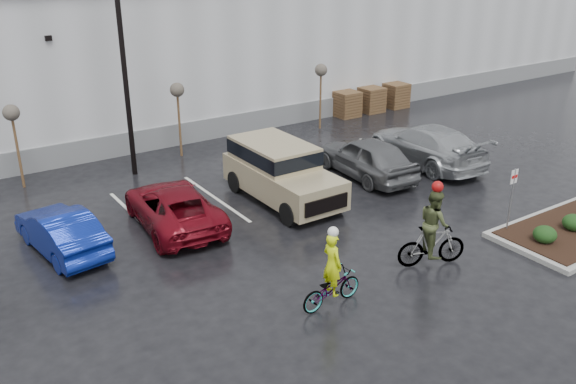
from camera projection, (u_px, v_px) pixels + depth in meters
ground at (426, 270)px, 17.27m from camera, size 120.00×120.00×0.00m
warehouse at (131, 41)px, 32.71m from camera, size 60.50×15.50×7.20m
wooded_ridge at (32, 14)px, 50.57m from camera, size 80.00×25.00×6.00m
lamppost at (120, 28)px, 22.21m from camera, size 0.50×1.00×9.22m
sapling_west at (12, 117)px, 22.03m from camera, size 0.60×0.60×3.20m
sapling_mid at (177, 94)px, 25.40m from camera, size 0.60×0.60×3.20m
sapling_east at (321, 74)px, 29.29m from camera, size 0.60×0.60×3.20m
pallet_stack_a at (347, 104)px, 32.13m from camera, size 1.20×1.20×1.35m
pallet_stack_b at (371, 100)px, 33.02m from camera, size 1.20×1.20×1.35m
pallet_stack_c at (395, 95)px, 33.95m from camera, size 1.20×1.20×1.35m
shrub_a at (545, 234)px, 18.42m from camera, size 0.70×0.70×0.52m
shrub_b at (574, 223)px, 19.20m from camera, size 0.70×0.70×0.52m
fire_lane_sign at (512, 193)px, 18.86m from camera, size 0.30×0.05×2.20m
car_blue at (61, 231)px, 18.05m from camera, size 1.93×4.21×1.34m
car_red at (173, 206)px, 19.70m from camera, size 2.70×5.08×1.36m
suv_tan at (283, 174)px, 21.47m from camera, size 2.20×5.10×2.06m
car_grey at (367, 157)px, 23.83m from camera, size 2.22×4.87×1.62m
car_far_silver at (426, 145)px, 25.21m from camera, size 2.73×5.86×1.66m
cyclist_hivis at (332, 281)px, 15.35m from camera, size 1.85×0.72×2.21m
cyclist_olive at (433, 236)px, 17.21m from camera, size 2.06×1.24×2.57m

